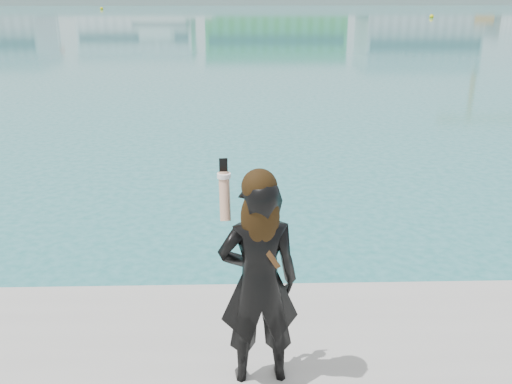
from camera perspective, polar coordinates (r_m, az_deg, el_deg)
buoy_near at (r=72.43m, az=17.14°, el=16.30°), size 0.50×0.50×0.50m
buoy_far at (r=97.34m, az=-15.18°, el=17.19°), size 0.50×0.50×0.50m
woman at (r=3.98m, az=0.27°, el=-8.48°), size 0.59×0.42×1.63m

